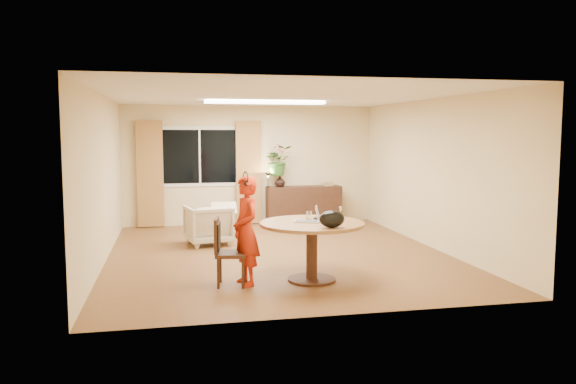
% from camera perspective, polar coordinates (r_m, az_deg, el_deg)
% --- Properties ---
extents(floor, '(6.50, 6.50, 0.00)m').
position_cam_1_polar(floor, '(9.40, -1.05, -6.30)').
color(floor, brown).
rests_on(floor, ground).
extents(ceiling, '(6.50, 6.50, 0.00)m').
position_cam_1_polar(ceiling, '(9.21, -1.08, 9.71)').
color(ceiling, white).
rests_on(ceiling, wall_back).
extents(wall_back, '(5.50, 0.00, 5.50)m').
position_cam_1_polar(wall_back, '(12.42, -3.86, 2.74)').
color(wall_back, '#D4BB8A').
rests_on(wall_back, floor).
extents(wall_left, '(0.00, 6.50, 6.50)m').
position_cam_1_polar(wall_left, '(9.11, -18.31, 1.27)').
color(wall_left, '#D4BB8A').
rests_on(wall_left, floor).
extents(wall_right, '(0.00, 6.50, 6.50)m').
position_cam_1_polar(wall_right, '(10.10, 14.47, 1.82)').
color(wall_right, '#D4BB8A').
rests_on(wall_right, floor).
extents(window, '(1.70, 0.03, 1.30)m').
position_cam_1_polar(window, '(12.28, -8.96, 3.58)').
color(window, white).
rests_on(window, wall_back).
extents(curtain_left, '(0.55, 0.08, 2.25)m').
position_cam_1_polar(curtain_left, '(12.22, -13.83, 1.80)').
color(curtain_left, olive).
rests_on(curtain_left, wall_back).
extents(curtain_right, '(0.55, 0.08, 2.25)m').
position_cam_1_polar(curtain_right, '(12.33, -4.03, 1.99)').
color(curtain_right, olive).
rests_on(curtain_right, wall_back).
extents(ceiling_panel, '(2.20, 0.35, 0.05)m').
position_cam_1_polar(ceiling_panel, '(10.39, -2.33, 9.10)').
color(ceiling_panel, white).
rests_on(ceiling_panel, ceiling).
extents(dining_table, '(1.42, 1.42, 0.81)m').
position_cam_1_polar(dining_table, '(7.61, 2.44, -4.36)').
color(dining_table, brown).
rests_on(dining_table, floor).
extents(dining_chair, '(0.49, 0.46, 0.90)m').
position_cam_1_polar(dining_chair, '(7.45, -5.79, -6.08)').
color(dining_chair, '#311B10').
rests_on(dining_chair, floor).
extents(child, '(0.59, 0.46, 1.45)m').
position_cam_1_polar(child, '(7.43, -4.30, -3.94)').
color(child, red).
rests_on(child, floor).
extents(laptop, '(0.40, 0.32, 0.23)m').
position_cam_1_polar(laptop, '(7.58, 1.88, -2.21)').
color(laptop, '#B7B7BC').
rests_on(laptop, dining_table).
extents(tumbler, '(0.09, 0.09, 0.11)m').
position_cam_1_polar(tumbler, '(7.84, 2.16, -2.36)').
color(tumbler, white).
rests_on(tumbler, dining_table).
extents(wine_glass, '(0.08, 0.08, 0.18)m').
position_cam_1_polar(wine_glass, '(7.85, 5.36, -2.11)').
color(wine_glass, white).
rests_on(wine_glass, dining_table).
extents(pot_lid, '(0.23, 0.23, 0.04)m').
position_cam_1_polar(pot_lid, '(7.88, 3.42, -2.60)').
color(pot_lid, white).
rests_on(pot_lid, dining_table).
extents(handbag, '(0.37, 0.28, 0.22)m').
position_cam_1_polar(handbag, '(7.14, 4.48, -2.76)').
color(handbag, black).
rests_on(handbag, dining_table).
extents(armchair, '(0.90, 0.92, 0.72)m').
position_cam_1_polar(armchair, '(10.25, -8.08, -3.30)').
color(armchair, beige).
rests_on(armchair, floor).
extents(throw, '(0.49, 0.58, 0.03)m').
position_cam_1_polar(throw, '(10.20, -6.51, -1.20)').
color(throw, beige).
rests_on(throw, armchair).
extents(sideboard, '(1.66, 0.41, 0.83)m').
position_cam_1_polar(sideboard, '(12.48, 1.62, -1.31)').
color(sideboard, '#311B10').
rests_on(sideboard, floor).
extents(vase, '(0.28, 0.28, 0.25)m').
position_cam_1_polar(vase, '(12.31, -0.83, 1.11)').
color(vase, black).
rests_on(vase, sideboard).
extents(bouquet, '(0.65, 0.58, 0.66)m').
position_cam_1_polar(bouquet, '(12.27, -1.03, 3.22)').
color(bouquet, '#2D6E29').
rests_on(bouquet, vase).
extents(book_stack, '(0.23, 0.20, 0.08)m').
position_cam_1_polar(book_stack, '(12.57, 4.12, 0.82)').
color(book_stack, '#876145').
rests_on(book_stack, sideboard).
extents(desk_lamp, '(0.15, 0.15, 0.33)m').
position_cam_1_polar(desk_lamp, '(12.20, -2.05, 1.27)').
color(desk_lamp, black).
rests_on(desk_lamp, sideboard).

